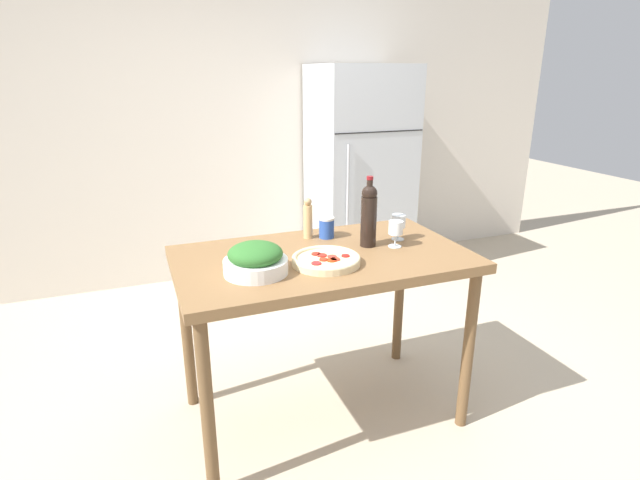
{
  "coord_description": "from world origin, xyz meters",
  "views": [
    {
      "loc": [
        -0.81,
        -2.06,
        1.72
      ],
      "look_at": [
        0.0,
        0.04,
        0.96
      ],
      "focal_mm": 28.0,
      "sensor_mm": 36.0,
      "label": 1
    }
  ],
  "objects_px": {
    "wine_glass_near": "(396,229)",
    "wine_glass_far": "(398,222)",
    "salad_bowl": "(256,260)",
    "refrigerator": "(359,174)",
    "wine_bottle": "(369,214)",
    "homemade_pizza": "(326,260)",
    "salt_canister": "(327,227)",
    "pepper_mill": "(308,219)"
  },
  "relations": [
    {
      "from": "wine_bottle",
      "to": "wine_glass_near",
      "type": "relative_size",
      "value": 2.65
    },
    {
      "from": "wine_glass_near",
      "to": "salad_bowl",
      "type": "relative_size",
      "value": 0.48
    },
    {
      "from": "refrigerator",
      "to": "pepper_mill",
      "type": "height_order",
      "value": "refrigerator"
    },
    {
      "from": "wine_glass_far",
      "to": "salad_bowl",
      "type": "bearing_deg",
      "value": -167.14
    },
    {
      "from": "homemade_pizza",
      "to": "wine_glass_near",
      "type": "bearing_deg",
      "value": 13.22
    },
    {
      "from": "salad_bowl",
      "to": "homemade_pizza",
      "type": "bearing_deg",
      "value": -1.26
    },
    {
      "from": "wine_bottle",
      "to": "pepper_mill",
      "type": "height_order",
      "value": "wine_bottle"
    },
    {
      "from": "wine_glass_near",
      "to": "salt_canister",
      "type": "xyz_separation_m",
      "value": [
        -0.26,
        0.25,
        -0.04
      ]
    },
    {
      "from": "wine_bottle",
      "to": "salt_canister",
      "type": "relative_size",
      "value": 3.19
    },
    {
      "from": "pepper_mill",
      "to": "salt_canister",
      "type": "height_order",
      "value": "pepper_mill"
    },
    {
      "from": "refrigerator",
      "to": "pepper_mill",
      "type": "bearing_deg",
      "value": -123.97
    },
    {
      "from": "pepper_mill",
      "to": "wine_glass_near",
      "type": "bearing_deg",
      "value": -38.86
    },
    {
      "from": "wine_glass_near",
      "to": "wine_glass_far",
      "type": "xyz_separation_m",
      "value": [
        0.07,
        0.09,
        0.0
      ]
    },
    {
      "from": "wine_bottle",
      "to": "salt_canister",
      "type": "bearing_deg",
      "value": 126.92
    },
    {
      "from": "wine_glass_near",
      "to": "pepper_mill",
      "type": "xyz_separation_m",
      "value": [
        -0.35,
        0.29,
        0.01
      ]
    },
    {
      "from": "wine_glass_near",
      "to": "wine_glass_far",
      "type": "distance_m",
      "value": 0.12
    },
    {
      "from": "refrigerator",
      "to": "pepper_mill",
      "type": "relative_size",
      "value": 8.34
    },
    {
      "from": "pepper_mill",
      "to": "homemade_pizza",
      "type": "height_order",
      "value": "pepper_mill"
    },
    {
      "from": "wine_bottle",
      "to": "salad_bowl",
      "type": "relative_size",
      "value": 1.26
    },
    {
      "from": "wine_glass_far",
      "to": "salad_bowl",
      "type": "distance_m",
      "value": 0.82
    },
    {
      "from": "salad_bowl",
      "to": "salt_canister",
      "type": "bearing_deg",
      "value": 36.47
    },
    {
      "from": "pepper_mill",
      "to": "salad_bowl",
      "type": "distance_m",
      "value": 0.53
    },
    {
      "from": "refrigerator",
      "to": "salad_bowl",
      "type": "bearing_deg",
      "value": -126.45
    },
    {
      "from": "wine_glass_near",
      "to": "homemade_pizza",
      "type": "distance_m",
      "value": 0.42
    },
    {
      "from": "refrigerator",
      "to": "wine_glass_far",
      "type": "distance_m",
      "value": 1.77
    },
    {
      "from": "wine_glass_near",
      "to": "salad_bowl",
      "type": "distance_m",
      "value": 0.73
    },
    {
      "from": "wine_glass_near",
      "to": "salad_bowl",
      "type": "bearing_deg",
      "value": -173.09
    },
    {
      "from": "homemade_pizza",
      "to": "salt_canister",
      "type": "relative_size",
      "value": 2.82
    },
    {
      "from": "homemade_pizza",
      "to": "pepper_mill",
      "type": "bearing_deg",
      "value": 82.4
    },
    {
      "from": "wine_glass_far",
      "to": "pepper_mill",
      "type": "bearing_deg",
      "value": 155.54
    },
    {
      "from": "salad_bowl",
      "to": "pepper_mill",
      "type": "bearing_deg",
      "value": 45.12
    },
    {
      "from": "pepper_mill",
      "to": "homemade_pizza",
      "type": "distance_m",
      "value": 0.39
    },
    {
      "from": "wine_bottle",
      "to": "pepper_mill",
      "type": "xyz_separation_m",
      "value": [
        -0.24,
        0.22,
        -0.06
      ]
    },
    {
      "from": "salad_bowl",
      "to": "homemade_pizza",
      "type": "distance_m",
      "value": 0.32
    },
    {
      "from": "wine_bottle",
      "to": "salt_canister",
      "type": "height_order",
      "value": "wine_bottle"
    },
    {
      "from": "refrigerator",
      "to": "wine_bottle",
      "type": "bearing_deg",
      "value": -114.08
    },
    {
      "from": "wine_glass_far",
      "to": "homemade_pizza",
      "type": "relative_size",
      "value": 0.43
    },
    {
      "from": "wine_glass_near",
      "to": "wine_bottle",
      "type": "bearing_deg",
      "value": 152.24
    },
    {
      "from": "pepper_mill",
      "to": "refrigerator",
      "type": "bearing_deg",
      "value": 56.03
    },
    {
      "from": "wine_glass_far",
      "to": "salad_bowl",
      "type": "relative_size",
      "value": 0.48
    },
    {
      "from": "wine_glass_near",
      "to": "wine_glass_far",
      "type": "bearing_deg",
      "value": 53.84
    },
    {
      "from": "wine_glass_far",
      "to": "homemade_pizza",
      "type": "bearing_deg",
      "value": -158.29
    }
  ]
}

